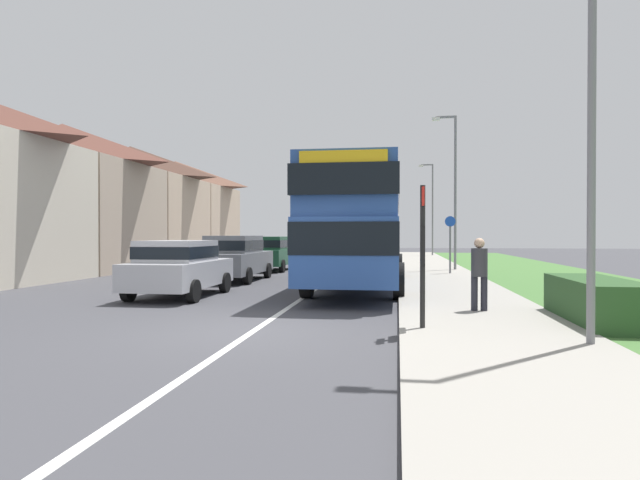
% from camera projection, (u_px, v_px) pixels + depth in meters
% --- Properties ---
extents(ground_plane, '(120.00, 120.00, 0.00)m').
position_uv_depth(ground_plane, '(257.00, 329.00, 9.63)').
color(ground_plane, '#424247').
extents(lane_marking_centre, '(0.14, 60.00, 0.01)m').
position_uv_depth(lane_marking_centre, '(320.00, 286.00, 17.54)').
color(lane_marking_centre, silver).
rests_on(lane_marking_centre, ground_plane).
extents(pavement_near_side, '(3.20, 68.00, 0.12)m').
position_uv_depth(pavement_near_side, '(455.00, 293.00, 14.95)').
color(pavement_near_side, '#9E998E').
rests_on(pavement_near_side, ground_plane).
extents(grass_verge_seaward, '(6.00, 68.00, 0.08)m').
position_uv_depth(grass_verge_seaward, '(616.00, 297.00, 14.32)').
color(grass_verge_seaward, '#477538').
rests_on(grass_verge_seaward, ground_plane).
extents(roadside_hedge, '(1.10, 3.07, 0.90)m').
position_uv_depth(roadside_hedge, '(597.00, 303.00, 9.89)').
color(roadside_hedge, '#2D5128').
rests_on(roadside_hedge, ground_plane).
extents(double_decker_bus, '(2.80, 11.12, 3.70)m').
position_uv_depth(double_decker_bus, '(360.00, 222.00, 17.20)').
color(double_decker_bus, '#284C93').
rests_on(double_decker_bus, ground_plane).
extents(parked_car_silver, '(1.97, 3.95, 1.58)m').
position_uv_depth(parked_car_silver, '(179.00, 266.00, 14.59)').
color(parked_car_silver, '#B7B7BC').
rests_on(parked_car_silver, ground_plane).
extents(parked_car_grey, '(1.93, 4.53, 1.70)m').
position_uv_depth(parked_car_grey, '(235.00, 256.00, 19.68)').
color(parked_car_grey, slate).
rests_on(parked_car_grey, ground_plane).
extents(parked_car_dark_green, '(1.99, 4.01, 1.65)m').
position_uv_depth(parked_car_dark_green, '(269.00, 252.00, 25.28)').
color(parked_car_dark_green, '#19472D').
rests_on(parked_car_dark_green, ground_plane).
extents(pedestrian_at_stop, '(0.34, 0.34, 1.67)m').
position_uv_depth(pedestrian_at_stop, '(479.00, 271.00, 11.15)').
color(pedestrian_at_stop, '#23232D').
rests_on(pedestrian_at_stop, ground_plane).
extents(bus_stop_sign, '(0.09, 0.52, 2.60)m').
position_uv_depth(bus_stop_sign, '(423.00, 246.00, 9.10)').
color(bus_stop_sign, black).
rests_on(bus_stop_sign, ground_plane).
extents(cycle_route_sign, '(0.44, 0.08, 2.52)m').
position_uv_depth(cycle_route_sign, '(450.00, 242.00, 22.01)').
color(cycle_route_sign, slate).
rests_on(cycle_route_sign, ground_plane).
extents(street_lamp_near, '(1.14, 0.20, 8.40)m').
position_uv_depth(street_lamp_near, '(585.00, 31.00, 7.75)').
color(street_lamp_near, slate).
rests_on(street_lamp_near, ground_plane).
extents(street_lamp_mid, '(1.14, 0.20, 7.29)m').
position_uv_depth(street_lamp_mid, '(453.00, 182.00, 24.40)').
color(street_lamp_mid, slate).
rests_on(street_lamp_mid, ground_plane).
extents(street_lamp_far, '(1.14, 0.20, 7.36)m').
position_uv_depth(street_lamp_far, '(431.00, 203.00, 41.62)').
color(street_lamp_far, slate).
rests_on(street_lamp_far, ground_plane).
extents(house_terrace_far_side, '(7.79, 25.90, 7.10)m').
position_uv_depth(house_terrace_far_side, '(100.00, 201.00, 28.51)').
color(house_terrace_far_side, beige).
rests_on(house_terrace_far_side, ground_plane).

